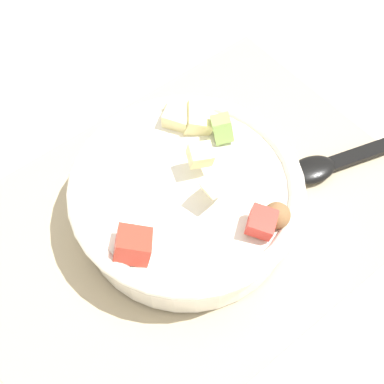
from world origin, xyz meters
name	(u,v)px	position (x,y,z in m)	size (l,w,h in m)	color
ground_plane	(187,218)	(0.00, 0.00, 0.00)	(2.40, 2.40, 0.00)	silver
placemat	(187,217)	(0.00, 0.00, 0.00)	(0.49, 0.35, 0.01)	tan
salad_bowl	(192,196)	(0.01, 0.00, 0.04)	(0.24, 0.24, 0.10)	white
serving_spoon	(345,159)	(0.19, -0.06, 0.01)	(0.21, 0.09, 0.01)	black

